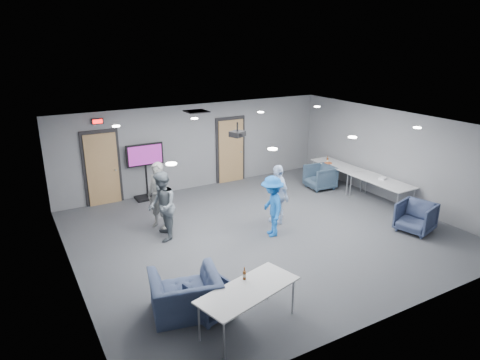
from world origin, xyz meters
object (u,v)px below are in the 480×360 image
table_right_a (337,166)px  bottle_right (327,161)px  chair_front_b (185,295)px  projector (237,134)px  bottle_front (244,275)px  person_d (272,206)px  chair_right_c (416,217)px  person_c (277,194)px  chair_right_a (320,177)px  tv_stand (146,168)px  table_right_b (382,182)px  chair_front_a (210,299)px  person_a (158,196)px  person_b (162,206)px  table_front_left (248,291)px

table_right_a → bottle_right: bottle_right is taller
chair_front_b → projector: 4.49m
chair_front_b → bottle_front: size_ratio=5.15×
person_d → chair_right_c: size_ratio=1.82×
person_c → chair_right_a: (2.72, 1.54, -0.41)m
bottle_right → tv_stand: 5.82m
table_right_b → tv_stand: 6.94m
chair_front_a → chair_front_b: 0.44m
bottle_front → person_d: bearing=48.2°
chair_front_b → bottle_front: bearing=160.4°
person_a → chair_right_a: 5.54m
person_c → chair_front_b: person_c is taller
person_a → chair_front_a: bearing=-39.6°
person_a → tv_stand: person_a is taller
person_a → tv_stand: size_ratio=1.02×
person_b → chair_right_c: 6.29m
person_b → bottle_right: (6.10, 1.18, -0.02)m
table_right_a → bottle_front: bearing=126.5°
chair_right_a → table_right_b: chair_right_a is taller
table_front_left → person_d: bearing=35.3°
person_d → chair_front_b: bearing=-40.0°
person_c → chair_right_a: bearing=121.7°
table_right_a → table_front_left: (-6.22, -4.83, -0.00)m
chair_right_c → person_a: bearing=-137.6°
person_a → chair_front_a: 4.03m
bottle_front → tv_stand: (0.34, 6.45, 0.15)m
person_a → table_right_a: bearing=59.8°
person_a → person_c: bearing=33.6°
chair_front_a → table_right_b: table_right_b is taller
chair_right_c → bottle_right: bearing=157.7°
person_c → table_front_left: 4.39m
bottle_front → projector: bearing=62.5°
table_right_a → bottle_front: bottle_front is taller
person_c → bottle_front: size_ratio=6.87×
table_right_b → person_c: bearing=83.0°
person_b → chair_right_a: (5.66, 1.00, -0.47)m
chair_front_b → bottle_right: bearing=-135.7°
tv_stand → projector: projector is taller
person_b → projector: projector is taller
person_a → table_front_left: size_ratio=0.90×
person_d → bottle_right: (3.70, 2.29, 0.07)m
chair_front_b → projector: size_ratio=2.79×
person_d → bottle_right: 4.35m
table_right_a → projector: projector is taller
table_front_left → projector: bearing=48.3°
table_right_a → person_d: bearing=117.8°
bottle_front → tv_stand: 6.47m
person_d → tv_stand: size_ratio=0.90×
bottle_right → bottle_front: bearing=-141.1°
person_d → chair_front_a: person_d is taller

